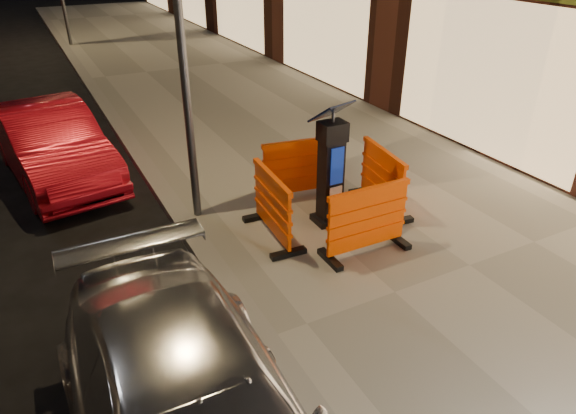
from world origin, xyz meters
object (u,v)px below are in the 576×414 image
barrier_kerbside (272,206)px  car_red (60,178)px  barrier_front (367,221)px  parking_kiosk (331,168)px  barrier_back (299,169)px  barrier_bldgside (382,179)px

barrier_kerbside → car_red: bearing=36.4°
barrier_front → car_red: size_ratio=0.31×
parking_kiosk → barrier_front: bearing=-84.4°
barrier_front → barrier_kerbside: 1.34m
barrier_back → car_red: size_ratio=0.31×
barrier_back → barrier_kerbside: (-0.95, -0.95, 0.00)m
car_red → barrier_kerbside: bearing=-65.9°
barrier_kerbside → parking_kiosk: bearing=-86.4°
barrier_front → barrier_back: bearing=90.6°
barrier_kerbside → barrier_bldgside: bearing=-86.4°
parking_kiosk → barrier_front: 1.03m
barrier_back → barrier_kerbside: size_ratio=1.00×
barrier_bldgside → barrier_front: bearing=142.6°
parking_kiosk → barrier_kerbside: size_ratio=1.40×
parking_kiosk → car_red: bearing=137.2°
parking_kiosk → barrier_bldgside: (0.95, 0.00, -0.39)m
barrier_front → barrier_bldgside: same height
parking_kiosk → barrier_bldgside: 1.03m
barrier_front → barrier_bldgside: size_ratio=1.00×
barrier_back → barrier_front: bearing=-81.4°
parking_kiosk → barrier_front: (0.00, -0.95, -0.39)m
parking_kiosk → barrier_back: size_ratio=1.40×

